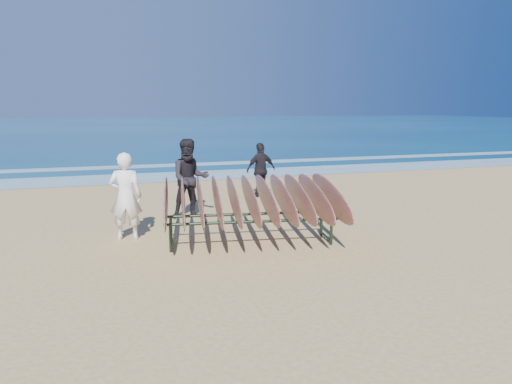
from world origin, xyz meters
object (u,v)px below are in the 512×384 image
person_dark_a (190,179)px  surfboard_rack (250,200)px  person_white (126,196)px  person_dark_b (261,170)px

person_dark_a → surfboard_rack: bearing=-74.0°
surfboard_rack → person_white: size_ratio=2.09×
person_dark_b → person_dark_a: bearing=30.6°
surfboard_rack → person_white: bearing=163.6°
person_white → surfboard_rack: bearing=167.7°
surfboard_rack → person_white: 2.43m
person_white → person_dark_a: bearing=-122.5°
surfboard_rack → person_dark_b: size_ratio=2.32×
person_dark_b → surfboard_rack: bearing=59.1°
surfboard_rack → person_white: person_white is taller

